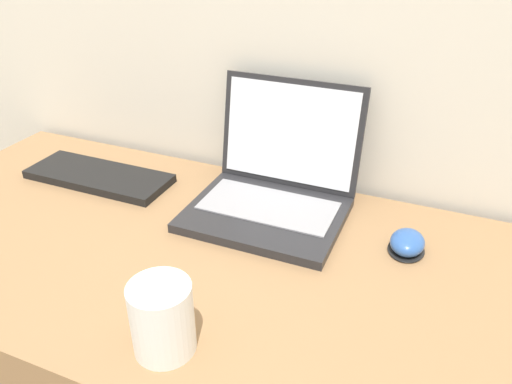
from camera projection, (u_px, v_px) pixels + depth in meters
name	position (u px, v px, depth m)	size (l,w,h in m)	color
desk	(199.00, 375.00, 1.17)	(1.41, 0.69, 0.74)	#936D47
laptop	(275.00, 184.00, 1.10)	(0.33, 0.31, 0.26)	#232326
drink_cup	(162.00, 317.00, 0.74)	(0.10, 0.10, 0.12)	white
computer_mouse	(407.00, 243.00, 0.97)	(0.07, 0.09, 0.04)	black
external_keyboard	(99.00, 176.00, 1.23)	(0.36, 0.13, 0.02)	black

